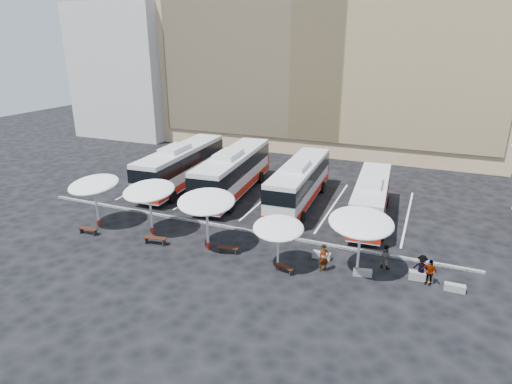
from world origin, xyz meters
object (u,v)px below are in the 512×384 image
at_px(bus_2, 300,182).
at_px(wood_bench_0, 88,230).
at_px(conc_bench_0, 322,255).
at_px(conc_bench_1, 363,273).
at_px(conc_bench_3, 455,288).
at_px(passenger_1, 385,257).
at_px(bus_1, 233,171).
at_px(bus_3, 371,198).
at_px(passenger_0, 324,258).
at_px(wood_bench_1, 155,239).
at_px(passenger_3, 422,268).
at_px(sunshade_2, 206,202).
at_px(wood_bench_2, 228,249).
at_px(conc_bench_2, 421,276).
at_px(sunshade_0, 94,185).
at_px(sunshade_4, 361,223).
at_px(bus_0, 182,165).
at_px(passenger_2, 429,272).
at_px(wood_bench_3, 284,267).
at_px(sunshade_1, 149,191).
at_px(sunshade_3, 278,228).

xyz_separation_m(bus_2, wood_bench_0, (-12.24, -11.70, -1.65)).
bearing_deg(conc_bench_0, conc_bench_1, -22.19).
distance_m(conc_bench_3, passenger_1, 4.17).
distance_m(wood_bench_0, conc_bench_0, 16.75).
distance_m(bus_1, bus_3, 12.40).
bearing_deg(passenger_0, wood_bench_1, 151.42).
relative_size(bus_1, bus_2, 1.08).
distance_m(bus_3, passenger_3, 9.05).
distance_m(bus_3, passenger_1, 7.73).
bearing_deg(passenger_0, passenger_1, -4.07).
relative_size(sunshade_2, passenger_3, 3.09).
bearing_deg(conc_bench_0, wood_bench_2, -164.08).
xyz_separation_m(conc_bench_2, passenger_3, (-0.02, 0.07, 0.53)).
xyz_separation_m(wood_bench_2, conc_bench_0, (5.88, 1.68, -0.12)).
distance_m(sunshade_2, passenger_3, 13.72).
relative_size(conc_bench_2, passenger_1, 0.87).
distance_m(conc_bench_3, passenger_3, 2.00).
bearing_deg(sunshade_0, conc_bench_1, 0.72).
bearing_deg(sunshade_4, bus_0, 151.30).
bearing_deg(wood_bench_0, passenger_2, 5.70).
distance_m(sunshade_2, conc_bench_3, 15.58).
distance_m(sunshade_4, passenger_2, 4.76).
bearing_deg(passenger_3, wood_bench_3, 29.85).
bearing_deg(bus_2, passenger_0, -67.86).
relative_size(bus_1, wood_bench_2, 9.13).
height_order(bus_0, sunshade_2, bus_0).
bearing_deg(wood_bench_0, conc_bench_2, 6.63).
distance_m(sunshade_0, conc_bench_1, 19.92).
bearing_deg(conc_bench_3, wood_bench_1, -175.23).
bearing_deg(bus_2, wood_bench_3, -79.66).
bearing_deg(conc_bench_0, wood_bench_3, -123.43).
bearing_deg(sunshade_1, conc_bench_2, 1.99).
relative_size(sunshade_1, wood_bench_3, 2.72).
bearing_deg(bus_3, sunshade_1, -152.28).
height_order(wood_bench_1, passenger_0, passenger_0).
height_order(sunshade_1, conc_bench_1, sunshade_1).
relative_size(bus_2, sunshade_1, 3.25).
height_order(bus_0, wood_bench_1, bus_0).
distance_m(bus_2, passenger_1, 11.77).
xyz_separation_m(sunshade_4, conc_bench_0, (-2.43, 1.02, -3.12)).
relative_size(bus_3, conc_bench_0, 9.49).
relative_size(sunshade_4, conc_bench_2, 3.69).
distance_m(sunshade_2, sunshade_3, 5.35).
distance_m(sunshade_0, wood_bench_3, 15.56).
bearing_deg(bus_1, passenger_1, -35.75).
bearing_deg(wood_bench_2, conc_bench_1, 3.56).
bearing_deg(sunshade_4, conc_bench_2, 11.26).
bearing_deg(conc_bench_2, sunshade_2, -174.81).
bearing_deg(wood_bench_2, bus_3, 50.67).
distance_m(conc_bench_0, passenger_2, 6.48).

